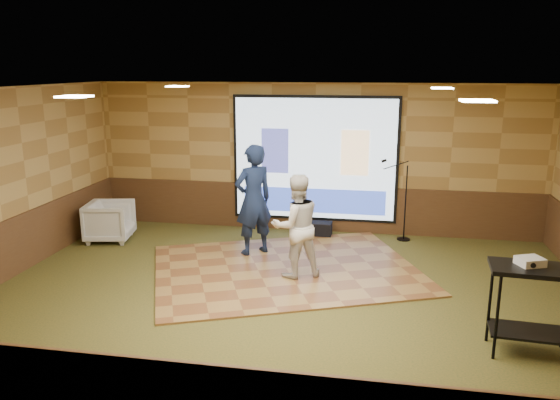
% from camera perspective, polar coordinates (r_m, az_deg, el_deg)
% --- Properties ---
extents(ground, '(9.00, 9.00, 0.00)m').
position_cam_1_polar(ground, '(8.11, 0.58, -10.25)').
color(ground, '#303B1A').
rests_on(ground, ground).
extents(room_shell, '(9.04, 7.04, 3.02)m').
position_cam_1_polar(room_shell, '(7.51, 0.62, 4.51)').
color(room_shell, '#AC8948').
rests_on(room_shell, ground).
extents(wainscot_back, '(9.00, 0.04, 0.95)m').
position_cam_1_polar(wainscot_back, '(11.22, 3.57, -0.84)').
color(wainscot_back, '#4A2D18').
rests_on(wainscot_back, ground).
extents(wainscot_left, '(0.04, 7.00, 0.95)m').
position_cam_1_polar(wainscot_left, '(9.70, -26.60, -4.69)').
color(wainscot_left, '#4A2D18').
rests_on(wainscot_left, ground).
extents(projector_screen, '(3.32, 0.06, 2.52)m').
position_cam_1_polar(projector_screen, '(10.97, 3.62, 4.16)').
color(projector_screen, black).
rests_on(projector_screen, room_shell).
extents(downlight_nw, '(0.32, 0.32, 0.02)m').
position_cam_1_polar(downlight_nw, '(9.74, -10.66, 11.59)').
color(downlight_nw, beige).
rests_on(downlight_nw, room_shell).
extents(downlight_ne, '(0.32, 0.32, 0.02)m').
position_cam_1_polar(downlight_ne, '(9.16, 16.58, 11.14)').
color(downlight_ne, beige).
rests_on(downlight_ne, room_shell).
extents(downlight_sw, '(0.32, 0.32, 0.02)m').
position_cam_1_polar(downlight_sw, '(6.75, -20.70, 10.08)').
color(downlight_sw, beige).
rests_on(downlight_sw, room_shell).
extents(downlight_se, '(0.32, 0.32, 0.02)m').
position_cam_1_polar(downlight_se, '(5.89, 19.93, 9.73)').
color(downlight_se, beige).
rests_on(downlight_se, room_shell).
extents(dance_floor, '(5.18, 4.63, 0.03)m').
position_cam_1_polar(dance_floor, '(9.18, 0.64, -7.21)').
color(dance_floor, olive).
rests_on(dance_floor, ground).
extents(player_left, '(0.85, 0.83, 1.97)m').
position_cam_1_polar(player_left, '(9.62, -2.79, 0.02)').
color(player_left, '#142041').
rests_on(player_left, dance_floor).
extents(player_right, '(1.01, 0.93, 1.66)m').
position_cam_1_polar(player_right, '(8.60, 1.70, -2.72)').
color(player_right, silver).
rests_on(player_right, dance_floor).
extents(av_table, '(1.02, 0.54, 1.08)m').
position_cam_1_polar(av_table, '(7.02, 25.07, -8.69)').
color(av_table, black).
rests_on(av_table, ground).
extents(projector, '(0.35, 0.32, 0.09)m').
position_cam_1_polar(projector, '(6.94, 24.67, -5.85)').
color(projector, silver).
rests_on(projector, av_table).
extents(mic_stand, '(0.63, 0.26, 1.59)m').
position_cam_1_polar(mic_stand, '(10.85, 12.61, -1.56)').
color(mic_stand, black).
rests_on(mic_stand, ground).
extents(banquet_chair, '(0.98, 0.96, 0.77)m').
position_cam_1_polar(banquet_chair, '(11.08, -17.35, -2.13)').
color(banquet_chair, gray).
rests_on(banquet_chair, ground).
extents(duffel_bag, '(0.46, 0.31, 0.28)m').
position_cam_1_polar(duffel_bag, '(10.93, 4.21, -3.06)').
color(duffel_bag, black).
rests_on(duffel_bag, ground).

